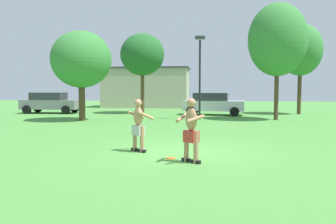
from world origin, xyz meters
TOP-DOWN VIEW (x-y plane):
  - ground_plane at (0.00, 0.00)m, footprint 80.00×80.00m
  - player_near at (-1.29, -0.21)m, footprint 0.86×0.67m
  - player_in_red at (0.39, -1.59)m, footprint 0.76×0.82m
  - frisbee at (-0.19, -1.14)m, footprint 0.26×0.26m
  - car_gray_near_post at (-11.19, 14.89)m, footprint 4.34×2.09m
  - car_silver_mid_lot at (1.13, 14.60)m, footprint 4.48×2.43m
  - lamp_post at (0.28, 10.90)m, footprint 0.60×0.24m
  - outbuilding_behind_lot at (-5.38, 23.90)m, footprint 8.62×4.20m
  - tree_left_field at (-4.18, 15.58)m, footprint 3.31×3.31m
  - tree_right_field at (7.45, 16.13)m, footprint 3.12×3.12m
  - tree_behind_players at (-6.64, 9.38)m, footprint 3.54×3.54m
  - tree_near_building at (4.90, 11.20)m, footprint 3.49×3.49m

SIDE VIEW (x-z plane):
  - ground_plane at x=0.00m, z-range 0.00..0.00m
  - frisbee at x=-0.19m, z-range 0.00..0.03m
  - car_gray_near_post at x=-11.19m, z-range 0.03..1.61m
  - car_silver_mid_lot at x=1.13m, z-range 0.03..1.61m
  - player_near at x=-1.29m, z-range 0.04..1.65m
  - player_in_red at x=0.39m, z-range 0.05..1.74m
  - outbuilding_behind_lot at x=-5.38m, z-range 0.01..3.94m
  - lamp_post at x=0.28m, z-range 0.63..5.70m
  - tree_behind_players at x=-6.64m, z-range 0.95..6.24m
  - tree_left_field at x=-4.18m, z-range 1.41..7.43m
  - tree_right_field at x=7.45m, z-range 1.39..7.99m
  - tree_near_building at x=4.90m, z-range 1.31..8.32m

